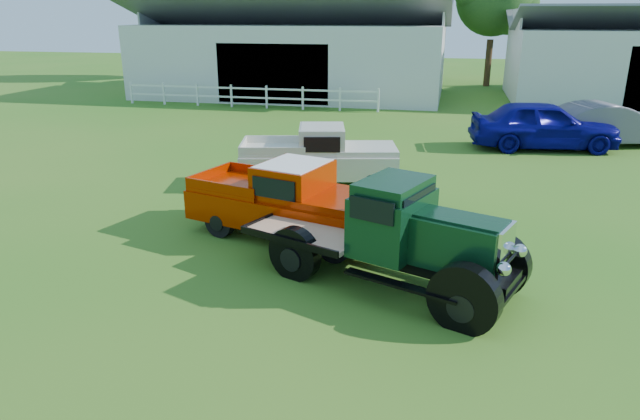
% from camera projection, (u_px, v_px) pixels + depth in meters
% --- Properties ---
extents(ground, '(120.00, 120.00, 0.00)m').
position_uv_depth(ground, '(296.00, 282.00, 10.78)').
color(ground, '#276E17').
extents(shed_left, '(18.80, 10.20, 5.60)m').
position_uv_depth(shed_left, '(295.00, 48.00, 35.31)').
color(shed_left, '#BBBBBB').
rests_on(shed_left, ground).
extents(fence_rail, '(14.20, 0.16, 1.20)m').
position_uv_depth(fence_rail, '(249.00, 96.00, 30.70)').
color(fence_rail, white).
rests_on(fence_rail, ground).
extents(tree_a, '(6.30, 6.30, 10.50)m').
position_uv_depth(tree_a, '(179.00, 8.00, 43.27)').
color(tree_a, '#144014').
rests_on(tree_a, ground).
extents(tree_b, '(6.90, 6.90, 11.50)m').
position_uv_depth(tree_b, '(364.00, 0.00, 41.10)').
color(tree_b, '#144014').
rests_on(tree_b, ground).
extents(tree_c, '(5.40, 5.40, 9.00)m').
position_uv_depth(tree_c, '(492.00, 19.00, 38.70)').
color(tree_c, '#144014').
rests_on(tree_c, ground).
extents(vintage_flatbed, '(5.50, 3.76, 2.03)m').
position_uv_depth(vintage_flatbed, '(387.00, 232.00, 10.44)').
color(vintage_flatbed, black).
rests_on(vintage_flatbed, ground).
extents(red_pickup, '(5.12, 3.09, 1.75)m').
position_uv_depth(red_pickup, '(290.00, 200.00, 12.69)').
color(red_pickup, '#9A1F00').
rests_on(red_pickup, ground).
extents(white_pickup, '(4.97, 2.81, 1.72)m').
position_uv_depth(white_pickup, '(319.00, 157.00, 16.63)').
color(white_pickup, beige).
rests_on(white_pickup, ground).
extents(misc_car_blue, '(5.54, 2.85, 1.80)m').
position_uv_depth(misc_car_blue, '(544.00, 125.00, 21.16)').
color(misc_car_blue, '#080774').
rests_on(misc_car_blue, ground).
extents(misc_car_grey, '(5.24, 3.15, 1.63)m').
position_uv_depth(misc_car_grey, '(607.00, 124.00, 21.75)').
color(misc_car_grey, '#52525B').
rests_on(misc_car_grey, ground).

